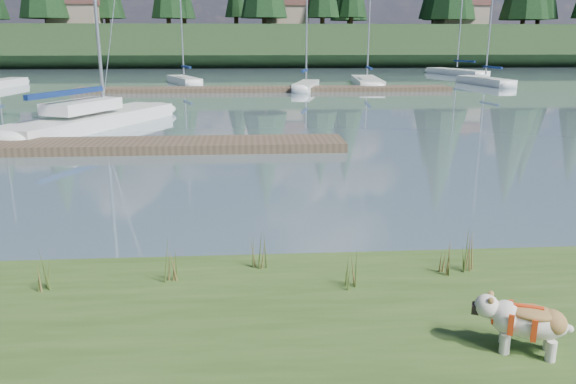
{
  "coord_description": "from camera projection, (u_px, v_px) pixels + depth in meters",
  "views": [
    {
      "loc": [
        0.85,
        -9.63,
        3.58
      ],
      "look_at": [
        1.48,
        -0.5,
        1.07
      ],
      "focal_mm": 35.0,
      "sensor_mm": 36.0,
      "label": 1
    }
  ],
  "objects": [
    {
      "name": "ground",
      "position": [
        237.0,
        92.0,
        39.02
      ],
      "size": [
        200.0,
        200.0,
        0.0
      ],
      "primitive_type": "plane",
      "color": "slate",
      "rests_on": "ground"
    },
    {
      "name": "ridge",
      "position": [
        242.0,
        46.0,
        79.72
      ],
      "size": [
        200.0,
        20.0,
        5.0
      ],
      "primitive_type": "cube",
      "color": "#1C3118",
      "rests_on": "ground"
    },
    {
      "name": "bulldog",
      "position": [
        527.0,
        320.0,
        5.9
      ],
      "size": [
        0.99,
        0.67,
        0.59
      ],
      "rotation": [
        0.0,
        0.0,
        2.73
      ],
      "color": "silver",
      "rests_on": "bank"
    },
    {
      "name": "sailboat_main",
      "position": [
        104.0,
        115.0,
        23.81
      ],
      "size": [
        6.05,
        10.16,
        14.59
      ],
      "rotation": [
        0.0,
        0.0,
        1.15
      ],
      "color": "white",
      "rests_on": "ground"
    },
    {
      "name": "dock_near",
      "position": [
        103.0,
        146.0,
        18.51
      ],
      "size": [
        16.0,
        2.0,
        0.3
      ],
      "primitive_type": "cube",
      "color": "#4C3D2C",
      "rests_on": "ground"
    },
    {
      "name": "dock_far",
      "position": [
        265.0,
        89.0,
        39.11
      ],
      "size": [
        26.0,
        2.2,
        0.3
      ],
      "primitive_type": "cube",
      "color": "#4C3D2C",
      "rests_on": "ground"
    },
    {
      "name": "sailboat_bg_0",
      "position": [
        2.0,
        83.0,
        42.48
      ],
      "size": [
        2.28,
        7.47,
        10.73
      ],
      "rotation": [
        0.0,
        0.0,
        1.45
      ],
      "color": "white",
      "rests_on": "ground"
    },
    {
      "name": "sailboat_bg_1",
      "position": [
        182.0,
        79.0,
        45.87
      ],
      "size": [
        3.71,
        6.88,
        10.36
      ],
      "rotation": [
        0.0,
        0.0,
        1.94
      ],
      "color": "white",
      "rests_on": "ground"
    },
    {
      "name": "sailboat_bg_2",
      "position": [
        307.0,
        85.0,
        40.61
      ],
      "size": [
        2.63,
        6.13,
        9.27
      ],
      "rotation": [
        0.0,
        0.0,
        1.32
      ],
      "color": "white",
      "rests_on": "ground"
    },
    {
      "name": "sailboat_bg_3",
      "position": [
        366.0,
        80.0,
        44.88
      ],
      "size": [
        2.65,
        9.27,
        13.29
      ],
      "rotation": [
        0.0,
        0.0,
        1.48
      ],
      "color": "white",
      "rests_on": "ground"
    },
    {
      "name": "sailboat_bg_4",
      "position": [
        481.0,
        80.0,
        45.24
      ],
      "size": [
        2.47,
        7.46,
        10.88
      ],
      "rotation": [
        0.0,
        0.0,
        1.71
      ],
      "color": "white",
      "rests_on": "ground"
    },
    {
      "name": "sailboat_bg_5",
      "position": [
        452.0,
        71.0,
        57.3
      ],
      "size": [
        4.32,
        9.0,
        12.59
      ],
      "rotation": [
        0.0,
        0.0,
        1.87
      ],
      "color": "white",
      "rests_on": "ground"
    },
    {
      "name": "weed_0",
      "position": [
        174.0,
        261.0,
        7.64
      ],
      "size": [
        0.17,
        0.14,
        0.7
      ],
      "color": "#475B23",
      "rests_on": "bank"
    },
    {
      "name": "weed_1",
      "position": [
        260.0,
        253.0,
        8.08
      ],
      "size": [
        0.17,
        0.14,
        0.58
      ],
      "color": "#475B23",
      "rests_on": "bank"
    },
    {
      "name": "weed_2",
      "position": [
        445.0,
        259.0,
        7.9
      ],
      "size": [
        0.17,
        0.14,
        0.54
      ],
      "color": "#475B23",
      "rests_on": "bank"
    },
    {
      "name": "weed_3",
      "position": [
        41.0,
        270.0,
        7.41
      ],
      "size": [
        0.17,
        0.14,
        0.64
      ],
      "color": "#475B23",
      "rests_on": "bank"
    },
    {
      "name": "weed_4",
      "position": [
        353.0,
        273.0,
        7.46
      ],
      "size": [
        0.17,
        0.14,
        0.51
      ],
      "color": "#475B23",
      "rests_on": "bank"
    },
    {
      "name": "weed_5",
      "position": [
        467.0,
        251.0,
        8.0
      ],
      "size": [
        0.17,
        0.14,
        0.7
      ],
      "color": "#475B23",
      "rests_on": "bank"
    },
    {
      "name": "mud_lip",
      "position": [
        197.0,
        275.0,
        8.6
      ],
      "size": [
        60.0,
        0.5,
        0.14
      ],
      "primitive_type": "cube",
      "color": "#33281C",
      "rests_on": "ground"
    },
    {
      "name": "house_0",
      "position": [
        74.0,
        9.0,
        74.1
      ],
      "size": [
        6.3,
        5.3,
        4.65
      ],
      "color": "gray",
      "rests_on": "ridge"
    },
    {
      "name": "house_1",
      "position": [
        285.0,
        10.0,
        76.92
      ],
      "size": [
        6.3,
        5.3,
        4.65
      ],
      "color": "gray",
      "rests_on": "ridge"
    },
    {
      "name": "house_2",
      "position": [
        461.0,
        10.0,
        76.59
      ],
      "size": [
        6.3,
        5.3,
        4.65
      ],
      "color": "gray",
      "rests_on": "ridge"
    }
  ]
}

